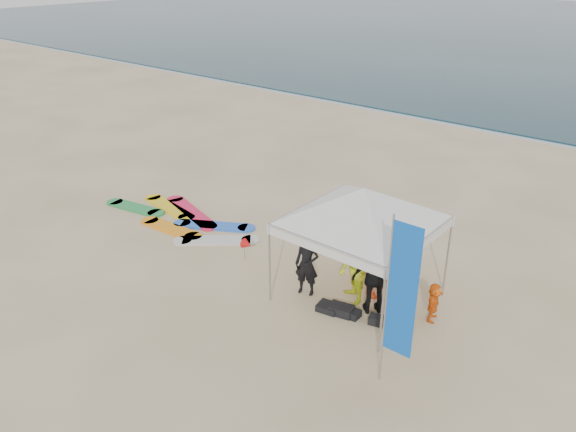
% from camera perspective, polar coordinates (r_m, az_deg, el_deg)
% --- Properties ---
extents(ground, '(120.00, 120.00, 0.00)m').
position_cam_1_polar(ground, '(14.25, -7.23, -7.66)').
color(ground, beige).
rests_on(ground, ground).
extents(shoreline_foam, '(160.00, 1.20, 0.01)m').
position_cam_1_polar(shoreline_foam, '(28.74, 20.14, 8.21)').
color(shoreline_foam, silver).
rests_on(shoreline_foam, ground).
extents(person_black_a, '(0.69, 0.56, 1.63)m').
position_cam_1_polar(person_black_a, '(13.69, 1.93, -4.91)').
color(person_black_a, black).
rests_on(person_black_a, ground).
extents(person_yellow, '(1.03, 0.99, 1.68)m').
position_cam_1_polar(person_yellow, '(13.45, 6.71, -5.59)').
color(person_yellow, '#E6F823').
rests_on(person_yellow, ground).
extents(person_orange_a, '(1.20, 1.15, 1.64)m').
position_cam_1_polar(person_orange_a, '(13.72, 8.78, -5.15)').
color(person_orange_a, red).
rests_on(person_orange_a, ground).
extents(person_black_b, '(1.12, 1.11, 1.90)m').
position_cam_1_polar(person_black_b, '(13.09, 8.93, -6.11)').
color(person_black_b, black).
rests_on(person_black_b, ground).
extents(person_orange_b, '(0.93, 0.62, 1.88)m').
position_cam_1_polar(person_orange_b, '(14.45, 9.59, -3.00)').
color(person_orange_b, red).
rests_on(person_orange_b, ground).
extents(person_seated, '(0.50, 0.92, 0.95)m').
position_cam_1_polar(person_seated, '(13.33, 14.58, -8.45)').
color(person_seated, orange).
rests_on(person_seated, ground).
extents(canopy_tent, '(4.34, 4.34, 3.28)m').
position_cam_1_polar(canopy_tent, '(12.79, 7.76, 2.78)').
color(canopy_tent, '#A5A5A8').
rests_on(canopy_tent, ground).
extents(feather_flag, '(0.61, 0.04, 3.63)m').
position_cam_1_polar(feather_flag, '(10.38, 11.37, -7.68)').
color(feather_flag, '#A5A5A8').
rests_on(feather_flag, ground).
extents(marker_pennant, '(0.28, 0.28, 0.64)m').
position_cam_1_polar(marker_pennant, '(15.28, -4.16, -2.92)').
color(marker_pennant, '#A5A5A8').
rests_on(marker_pennant, ground).
extents(gear_pile, '(1.65, 0.69, 0.22)m').
position_cam_1_polar(gear_pile, '(13.34, 5.81, -9.62)').
color(gear_pile, black).
rests_on(gear_pile, ground).
extents(surfboard_spread, '(5.63, 2.31, 0.07)m').
position_cam_1_polar(surfboard_spread, '(18.02, -10.61, -0.35)').
color(surfboard_spread, yellow).
rests_on(surfboard_spread, ground).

